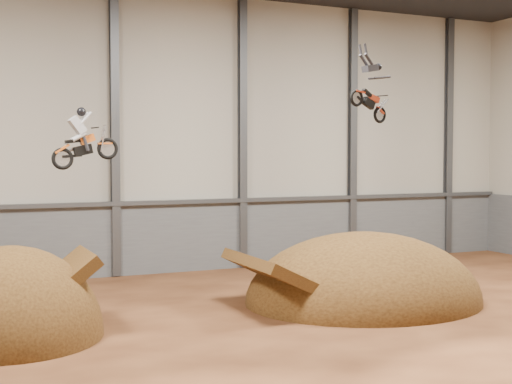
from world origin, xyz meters
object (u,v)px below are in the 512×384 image
fmx_rider_a (87,133)px  takeoff_ramp (11,336)px  fmx_rider_b (366,83)px  landing_ramp (364,302)px

fmx_rider_a → takeoff_ramp: bearing=-164.7°
takeoff_ramp → fmx_rider_b: bearing=-15.3°
landing_ramp → fmx_rider_b: size_ratio=3.96×
takeoff_ramp → fmx_rider_a: size_ratio=2.87×
landing_ramp → fmx_rider_a: fmx_rider_a is taller
fmx_rider_a → fmx_rider_b: size_ratio=0.97×
landing_ramp → fmx_rider_b: bearing=-122.5°
fmx_rider_a → fmx_rider_b: (8.76, -4.20, 1.72)m
fmx_rider_b → fmx_rider_a: bearing=141.4°
landing_ramp → fmx_rider_b: (-1.98, -3.11, 8.38)m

